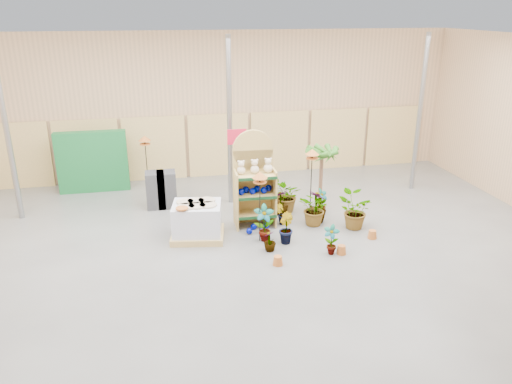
# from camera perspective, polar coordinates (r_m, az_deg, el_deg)

# --- Properties ---
(room) EXTENTS (15.20, 12.10, 4.70)m
(room) POSITION_cam_1_polar(r_m,az_deg,el_deg) (10.89, -0.92, 4.81)
(room) COLOR #595958
(room) RESTS_ON ground
(display_shelf) EXTENTS (1.02, 0.66, 2.38)m
(display_shelf) POSITION_cam_1_polar(r_m,az_deg,el_deg) (12.27, -0.25, 1.12)
(display_shelf) COLOR #AC8E4B
(display_shelf) RESTS_ON ground
(teddy_bears) EXTENTS (0.88, 0.22, 0.37)m
(teddy_bears) POSITION_cam_1_polar(r_m,az_deg,el_deg) (12.04, -0.03, 2.82)
(teddy_bears) COLOR beige
(teddy_bears) RESTS_ON display_shelf
(gazing_balls_shelf) EXTENTS (0.88, 0.30, 0.17)m
(gazing_balls_shelf) POSITION_cam_1_polar(r_m,az_deg,el_deg) (12.20, -0.13, 0.23)
(gazing_balls_shelf) COLOR #000A8F
(gazing_balls_shelf) RESTS_ON display_shelf
(gazing_balls_floor) EXTENTS (0.63, 0.39, 0.15)m
(gazing_balls_floor) POSITION_cam_1_polar(r_m,az_deg,el_deg) (12.17, 0.22, -4.18)
(gazing_balls_floor) COLOR #000A8F
(gazing_balls_floor) RESTS_ON ground
(pallet_stack) EXTENTS (1.36, 1.20, 0.90)m
(pallet_stack) POSITION_cam_1_polar(r_m,az_deg,el_deg) (11.78, -6.73, -3.30)
(pallet_stack) COLOR tan
(pallet_stack) RESTS_ON ground
(charcoal_planters) EXTENTS (0.80, 0.50, 1.00)m
(charcoal_planters) POSITION_cam_1_polar(r_m,az_deg,el_deg) (13.71, -10.78, 0.26)
(charcoal_planters) COLOR #2A2A2D
(charcoal_planters) RESTS_ON ground
(trellis_stock) EXTENTS (2.00, 0.30, 1.80)m
(trellis_stock) POSITION_cam_1_polar(r_m,az_deg,el_deg) (15.31, -18.17, 3.30)
(trellis_stock) COLOR #15662D
(trellis_stock) RESTS_ON ground
(offer_sign) EXTENTS (0.50, 0.08, 2.20)m
(offer_sign) POSITION_cam_1_polar(r_m,az_deg,el_deg) (13.04, -2.19, 4.51)
(offer_sign) COLOR gray
(offer_sign) RESTS_ON ground
(bird_table_front) EXTENTS (0.34, 0.34, 1.69)m
(bird_table_front) POSITION_cam_1_polar(r_m,az_deg,el_deg) (11.14, 0.45, 1.70)
(bird_table_front) COLOR black
(bird_table_front) RESTS_ON ground
(bird_table_right) EXTENTS (0.34, 0.34, 1.88)m
(bird_table_right) POSITION_cam_1_polar(r_m,az_deg,el_deg) (12.35, 6.44, 4.30)
(bird_table_right) COLOR black
(bird_table_right) RESTS_ON ground
(bird_table_back) EXTENTS (0.34, 0.34, 1.78)m
(bird_table_back) POSITION_cam_1_polar(r_m,az_deg,el_deg) (14.29, -12.60, 5.79)
(bird_table_back) COLOR black
(bird_table_back) RESTS_ON ground
(palm) EXTENTS (0.70, 0.70, 1.80)m
(palm) POSITION_cam_1_polar(r_m,az_deg,el_deg) (13.27, 7.56, 4.47)
(palm) COLOR brown
(palm) RESTS_ON ground
(potted_plant_0) EXTENTS (0.50, 0.36, 0.89)m
(potted_plant_0) POSITION_cam_1_polar(r_m,az_deg,el_deg) (11.54, 0.93, -3.61)
(potted_plant_0) COLOR #2F6C1D
(potted_plant_0) RESTS_ON ground
(potted_plant_1) EXTENTS (0.34, 0.41, 0.72)m
(potted_plant_1) POSITION_cam_1_polar(r_m,az_deg,el_deg) (11.53, 3.38, -4.15)
(potted_plant_1) COLOR #2F6C1D
(potted_plant_1) RESTS_ON ground
(potted_plant_2) EXTENTS (1.00, 1.03, 0.87)m
(potted_plant_2) POSITION_cam_1_polar(r_m,az_deg,el_deg) (12.46, 6.82, -1.93)
(potted_plant_2) COLOR #2F6C1D
(potted_plant_2) RESTS_ON ground
(potted_plant_3) EXTENTS (0.65, 0.65, 0.85)m
(potted_plant_3) POSITION_cam_1_polar(r_m,az_deg,el_deg) (12.65, 6.98, -1.64)
(potted_plant_3) COLOR #2F6C1D
(potted_plant_3) RESTS_ON ground
(potted_plant_4) EXTENTS (0.44, 0.39, 0.69)m
(potted_plant_4) POSITION_cam_1_polar(r_m,az_deg,el_deg) (13.20, 7.51, -1.07)
(potted_plant_4) COLOR #2F6C1D
(potted_plant_4) RESTS_ON ground
(potted_plant_5) EXTENTS (0.31, 0.26, 0.53)m
(potted_plant_5) POSITION_cam_1_polar(r_m,az_deg,el_deg) (12.50, 2.93, -2.58)
(potted_plant_5) COLOR #2F6C1D
(potted_plant_5) RESTS_ON ground
(potted_plant_6) EXTENTS (1.04, 1.08, 0.93)m
(potted_plant_6) POSITION_cam_1_polar(r_m,az_deg,el_deg) (13.16, 3.49, -0.43)
(potted_plant_6) COLOR #2F6C1D
(potted_plant_6) RESTS_ON ground
(potted_plant_7) EXTENTS (0.38, 0.38, 0.49)m
(potted_plant_7) POSITION_cam_1_polar(r_m,az_deg,el_deg) (11.17, 1.60, -5.60)
(potted_plant_7) COLOR #2F6C1D
(potted_plant_7) RESTS_ON ground
(potted_plant_8) EXTENTS (0.43, 0.40, 0.68)m
(potted_plant_8) POSITION_cam_1_polar(r_m,az_deg,el_deg) (11.12, 8.58, -5.43)
(potted_plant_8) COLOR #2F6C1D
(potted_plant_8) RESTS_ON ground
(potted_plant_10) EXTENTS (1.09, 1.07, 0.92)m
(potted_plant_10) POSITION_cam_1_polar(r_m,az_deg,el_deg) (12.43, 11.05, -2.12)
(potted_plant_10) COLOR #2F6C1D
(potted_plant_10) RESTS_ON ground
(potted_plant_11) EXTENTS (0.50, 0.50, 0.68)m
(potted_plant_11) POSITION_cam_1_polar(r_m,az_deg,el_deg) (13.06, 2.91, -1.19)
(potted_plant_11) COLOR #2F6C1D
(potted_plant_11) RESTS_ON ground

